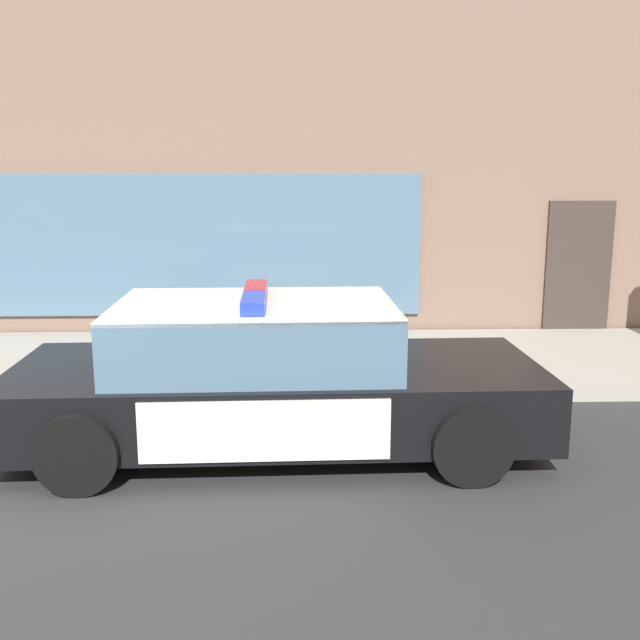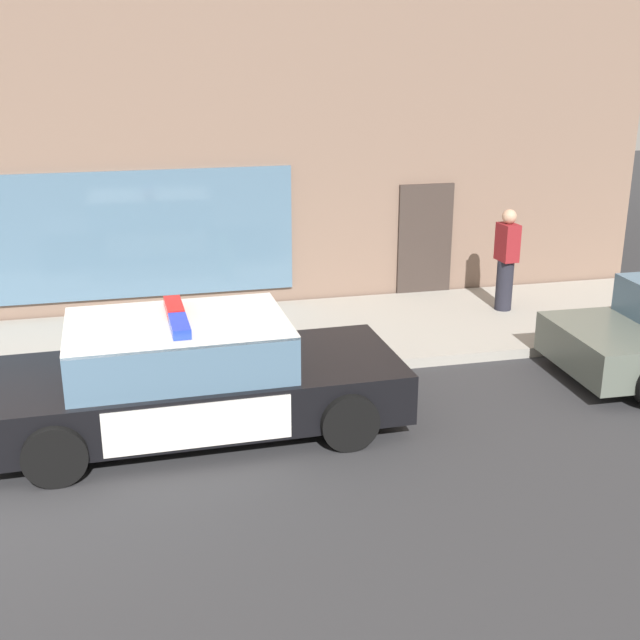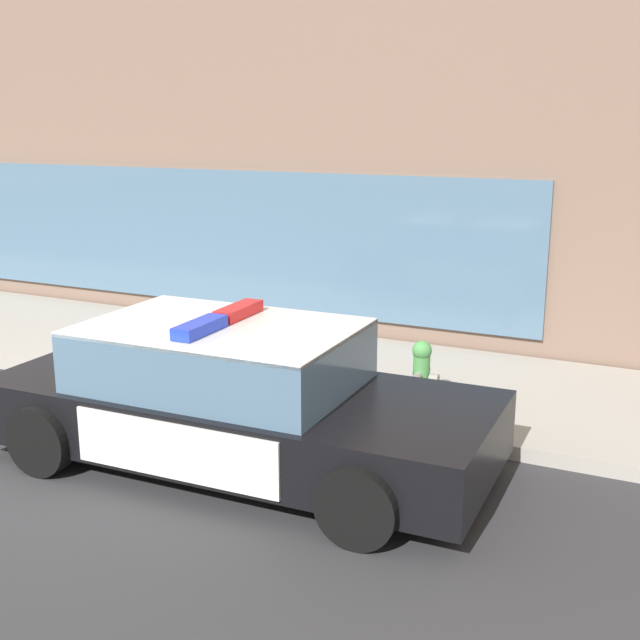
{
  "view_description": "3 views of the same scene",
  "coord_description": "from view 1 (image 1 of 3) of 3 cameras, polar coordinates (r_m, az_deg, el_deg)",
  "views": [
    {
      "loc": [
        2.69,
        -5.84,
        2.58
      ],
      "look_at": [
        2.94,
        1.98,
        0.97
      ],
      "focal_mm": 41.56,
      "sensor_mm": 36.0,
      "label": 1
    },
    {
      "loc": [
        1.86,
        -8.25,
        4.39
      ],
      "look_at": [
        4.17,
        1.53,
        1.01
      ],
      "focal_mm": 45.92,
      "sensor_mm": 36.0,
      "label": 2
    },
    {
      "loc": [
        6.33,
        -5.4,
        3.28
      ],
      "look_at": [
        2.66,
        2.24,
        1.14
      ],
      "focal_mm": 45.18,
      "sensor_mm": 36.0,
      "label": 3
    }
  ],
  "objects": [
    {
      "name": "police_cruiser",
      "position": [
        6.91,
        -3.8,
        -4.35
      ],
      "size": [
        4.89,
        2.23,
        1.49
      ],
      "rotation": [
        0.0,
        0.0,
        0.02
      ],
      "color": "black",
      "rests_on": "ground"
    },
    {
      "name": "storefront_building",
      "position": [
        16.39,
        -8.57,
        19.84
      ],
      "size": [
        20.21,
        10.19,
        9.91
      ],
      "color": "#7A6051",
      "rests_on": "ground"
    },
    {
      "name": "fire_hydrant",
      "position": [
        8.95,
        4.38,
        -1.83
      ],
      "size": [
        0.34,
        0.39,
        0.73
      ],
      "color": "#4C994C",
      "rests_on": "sidewalk"
    },
    {
      "name": "sidewalk",
      "position": [
        10.13,
        -17.16,
        -3.21
      ],
      "size": [
        48.0,
        3.15,
        0.15
      ],
      "primitive_type": "cube",
      "color": "#A39E93",
      "rests_on": "ground"
    }
  ]
}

